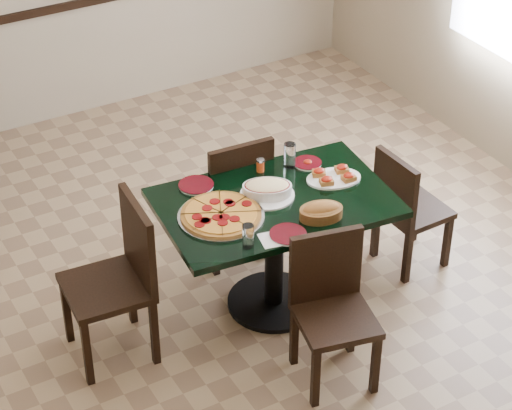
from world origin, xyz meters
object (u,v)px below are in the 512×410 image
chair_near (331,301)px  chair_right (405,205)px  bruschetta_platter (334,176)px  bread_basket (321,211)px  lasagna_casserole (267,189)px  chair_far (234,193)px  pepperoni_pizza (221,215)px  chair_left (121,272)px  main_table (275,226)px

chair_near → chair_right: 1.07m
bruschetta_platter → bread_basket: bearing=-118.4°
bread_basket → bruschetta_platter: 0.39m
bread_basket → bruschetta_platter: bearing=60.5°
lasagna_casserole → chair_right: bearing=19.9°
chair_far → bruschetta_platter: size_ratio=2.42×
pepperoni_pizza → lasagna_casserole: (0.32, 0.06, 0.03)m
bread_basket → lasagna_casserole: bearing=128.5°
chair_far → chair_near: bearing=91.6°
chair_right → chair_left: 1.81m
main_table → chair_far: 0.52m
chair_right → chair_far: bearing=54.7°
chair_far → bruschetta_platter: bearing=130.4°
main_table → pepperoni_pizza: 0.39m
chair_far → lasagna_casserole: (-0.04, -0.46, 0.30)m
chair_near → pepperoni_pizza: bearing=130.0°
chair_right → chair_near: bearing=119.6°
chair_far → chair_right: 1.04m
bruschetta_platter → chair_near: bearing=-108.2°
chair_near → bread_basket: bearing=79.4°
main_table → bruschetta_platter: size_ratio=3.72×
pepperoni_pizza → chair_left: bearing=171.1°
pepperoni_pizza → bruschetta_platter: bearing=1.0°
chair_right → pepperoni_pizza: (-1.23, 0.06, 0.32)m
main_table → lasagna_casserole: size_ratio=4.15×
chair_near → lasagna_casserole: bearing=102.4°
main_table → chair_left: (-0.91, 0.09, -0.04)m
main_table → lasagna_casserole: lasagna_casserole is taller
bruschetta_platter → main_table: bearing=-163.2°
bread_basket → chair_far: bearing=112.2°
chair_right → pepperoni_pizza: chair_right is taller
pepperoni_pizza → chair_far: bearing=55.1°
chair_left → lasagna_casserole: bearing=92.3°
chair_right → bread_basket: size_ratio=2.92×
chair_left → bread_basket: bearing=75.3°
chair_left → bruschetta_platter: bearing=91.0°
lasagna_casserole → chair_left: bearing=-155.1°
chair_right → pepperoni_pizza: bearing=85.3°
chair_left → pepperoni_pizza: 0.62m
chair_near → chair_left: 1.14m
chair_far → bruschetta_platter: 0.69m
pepperoni_pizza → bread_basket: size_ratio=1.72×
main_table → bread_basket: bread_basket is taller
chair_far → chair_right: (0.87, -0.57, -0.05)m
lasagna_casserole → bread_basket: bearing=-38.7°
main_table → chair_near: bearing=-86.0°
main_table → chair_far: (0.02, 0.51, -0.07)m
chair_left → lasagna_casserole: 0.93m
bread_basket → bruschetta_platter: (0.27, 0.28, -0.02)m
main_table → chair_far: size_ratio=1.54×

